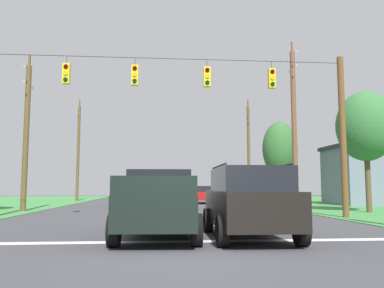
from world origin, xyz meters
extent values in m
plane|color=#3D3D42|center=(0.00, 0.00, 0.00)|extent=(120.00, 120.00, 0.00)
cube|color=white|center=(0.00, 2.05, 0.00)|extent=(14.23, 0.45, 0.01)
cube|color=white|center=(0.00, 8.05, 0.00)|extent=(2.50, 0.15, 0.01)
cube|color=white|center=(0.00, 15.34, 0.00)|extent=(2.50, 0.15, 0.01)
cube|color=white|center=(0.00, 23.18, 0.00)|extent=(2.50, 0.15, 0.01)
cylinder|color=brown|center=(8.22, 9.54, 3.87)|extent=(0.30, 0.30, 7.73)
cylinder|color=black|center=(-0.01, 9.54, 7.43)|extent=(16.47, 0.02, 0.02)
cylinder|color=black|center=(-4.78, 9.54, 7.25)|extent=(0.02, 0.02, 0.36)
cube|color=yellow|center=(-4.78, 9.54, 6.60)|extent=(0.32, 0.24, 0.95)
cylinder|color=#310503|center=(-4.78, 9.40, 6.89)|extent=(0.20, 0.04, 0.20)
cylinder|color=orange|center=(-4.78, 9.40, 6.59)|extent=(0.20, 0.04, 0.20)
cylinder|color=black|center=(-4.78, 9.40, 6.29)|extent=(0.20, 0.04, 0.20)
cylinder|color=black|center=(-1.67, 9.54, 7.25)|extent=(0.02, 0.02, 0.36)
cube|color=yellow|center=(-1.67, 9.54, 6.60)|extent=(0.32, 0.24, 0.95)
cylinder|color=#310503|center=(-1.67, 9.40, 6.89)|extent=(0.20, 0.04, 0.20)
cylinder|color=orange|center=(-1.67, 9.40, 6.59)|extent=(0.20, 0.04, 0.20)
cylinder|color=black|center=(-1.67, 9.40, 6.29)|extent=(0.20, 0.04, 0.20)
cylinder|color=black|center=(1.70, 9.54, 7.25)|extent=(0.02, 0.02, 0.36)
cube|color=yellow|center=(1.70, 9.54, 6.60)|extent=(0.32, 0.24, 0.95)
cylinder|color=#310503|center=(1.70, 9.40, 6.89)|extent=(0.20, 0.04, 0.20)
cylinder|color=orange|center=(1.70, 9.40, 6.59)|extent=(0.20, 0.04, 0.20)
cylinder|color=black|center=(1.70, 9.40, 6.29)|extent=(0.20, 0.04, 0.20)
cylinder|color=black|center=(4.81, 9.54, 7.25)|extent=(0.02, 0.02, 0.36)
cube|color=yellow|center=(4.81, 9.54, 6.60)|extent=(0.32, 0.24, 0.95)
cylinder|color=#310503|center=(4.81, 9.40, 6.89)|extent=(0.20, 0.04, 0.20)
cylinder|color=orange|center=(4.81, 9.40, 6.59)|extent=(0.20, 0.04, 0.20)
cylinder|color=black|center=(4.81, 9.40, 6.29)|extent=(0.20, 0.04, 0.20)
cube|color=black|center=(-0.53, 2.98, 0.82)|extent=(2.26, 5.49, 0.85)
cube|color=black|center=(-0.49, 3.63, 1.60)|extent=(1.94, 1.99, 0.70)
cube|color=black|center=(-1.53, 1.68, 1.48)|extent=(0.22, 2.38, 0.45)
cube|color=black|center=(0.35, 1.58, 1.48)|extent=(0.22, 2.38, 0.45)
cube|color=black|center=(-0.65, 0.33, 1.48)|extent=(1.96, 0.20, 0.45)
cylinder|color=black|center=(-1.43, 4.86, 0.40)|extent=(0.32, 0.81, 0.80)
cylinder|color=black|center=(0.56, 4.76, 0.40)|extent=(0.32, 0.81, 0.80)
cylinder|color=black|center=(-1.61, 1.19, 0.40)|extent=(0.32, 0.81, 0.80)
cylinder|color=black|center=(0.38, 1.10, 0.40)|extent=(0.32, 0.81, 0.80)
cube|color=black|center=(2.00, 2.56, 0.85)|extent=(2.04, 4.84, 0.95)
cube|color=black|center=(2.00, 2.41, 1.66)|extent=(1.86, 3.23, 0.65)
cylinder|color=black|center=(1.15, 2.43, 2.03)|extent=(0.10, 2.72, 0.05)
cylinder|color=black|center=(2.85, 2.40, 2.03)|extent=(0.10, 2.72, 0.05)
cylinder|color=black|center=(1.06, 4.21, 0.38)|extent=(0.27, 0.76, 0.76)
cylinder|color=black|center=(3.01, 4.18, 0.38)|extent=(0.27, 0.76, 0.76)
cylinder|color=black|center=(1.00, 0.95, 0.38)|extent=(0.27, 0.76, 0.76)
cylinder|color=black|center=(2.94, 0.91, 0.38)|extent=(0.27, 0.76, 0.76)
cube|color=silver|center=(-2.88, 20.67, 0.67)|extent=(2.20, 4.45, 0.70)
cube|color=black|center=(-2.88, 20.67, 1.27)|extent=(1.81, 2.24, 0.50)
cylinder|color=black|center=(-3.91, 21.99, 0.32)|extent=(0.28, 0.66, 0.64)
cylinder|color=black|center=(-2.12, 22.16, 0.32)|extent=(0.28, 0.66, 0.64)
cylinder|color=black|center=(-3.64, 19.17, 0.32)|extent=(0.28, 0.66, 0.64)
cylinder|color=black|center=(-1.85, 19.34, 0.32)|extent=(0.28, 0.66, 0.64)
cube|color=maroon|center=(3.56, 26.73, 0.67)|extent=(1.92, 4.35, 0.70)
cube|color=black|center=(3.56, 26.73, 1.27)|extent=(1.68, 2.14, 0.50)
cylinder|color=black|center=(4.42, 25.29, 0.32)|extent=(0.24, 0.65, 0.64)
cylinder|color=black|center=(2.62, 25.34, 0.32)|extent=(0.24, 0.65, 0.64)
cylinder|color=black|center=(4.50, 28.13, 0.32)|extent=(0.24, 0.65, 0.64)
cylinder|color=black|center=(2.70, 28.18, 0.32)|extent=(0.24, 0.65, 0.64)
cylinder|color=brown|center=(8.59, 17.40, 5.34)|extent=(0.34, 0.34, 10.69)
cube|color=brown|center=(8.59, 17.40, 10.29)|extent=(0.12, 0.12, 2.23)
cylinder|color=#B2B7BC|center=(8.59, 18.29, 10.41)|extent=(0.08, 0.08, 0.12)
cylinder|color=#B2B7BC|center=(8.59, 16.51, 10.41)|extent=(0.08, 0.08, 0.12)
cube|color=brown|center=(8.59, 17.40, 9.39)|extent=(0.12, 0.12, 1.92)
cylinder|color=#B2B7BC|center=(8.59, 18.17, 9.51)|extent=(0.08, 0.08, 0.12)
cylinder|color=#B2B7BC|center=(8.59, 16.63, 9.51)|extent=(0.08, 0.08, 0.12)
cylinder|color=brown|center=(9.13, 33.54, 5.04)|extent=(0.30, 0.30, 10.07)
cube|color=brown|center=(9.13, 33.54, 9.67)|extent=(0.12, 0.12, 2.36)
cylinder|color=#B2B7BC|center=(9.13, 34.48, 9.79)|extent=(0.08, 0.08, 0.12)
cylinder|color=#B2B7BC|center=(9.13, 32.60, 9.79)|extent=(0.08, 0.08, 0.12)
cube|color=brown|center=(9.13, 33.54, 8.77)|extent=(0.12, 0.12, 1.97)
cylinder|color=#B2B7BC|center=(9.13, 34.33, 8.89)|extent=(0.08, 0.08, 0.12)
cylinder|color=#B2B7BC|center=(9.13, 32.75, 8.89)|extent=(0.08, 0.08, 0.12)
cylinder|color=brown|center=(-8.49, 15.97, 4.41)|extent=(0.33, 0.33, 8.82)
cube|color=brown|center=(-8.49, 15.97, 8.42)|extent=(0.12, 0.12, 2.18)
cylinder|color=#B2B7BC|center=(-8.49, 16.84, 8.54)|extent=(0.08, 0.08, 0.12)
cylinder|color=#B2B7BC|center=(-8.49, 15.10, 8.54)|extent=(0.08, 0.08, 0.12)
cube|color=brown|center=(-8.49, 15.97, 7.52)|extent=(0.12, 0.12, 1.95)
cylinder|color=#B2B7BC|center=(-8.49, 16.75, 7.64)|extent=(0.08, 0.08, 0.12)
cylinder|color=#B2B7BC|center=(-8.49, 15.19, 7.64)|extent=(0.08, 0.08, 0.12)
cylinder|color=brown|center=(-8.81, 33.62, 4.91)|extent=(0.29, 0.29, 9.83)
cube|color=brown|center=(-8.81, 33.62, 9.43)|extent=(0.12, 0.12, 2.26)
cylinder|color=#B2B7BC|center=(-8.81, 34.52, 9.55)|extent=(0.08, 0.08, 0.12)
cylinder|color=#B2B7BC|center=(-8.81, 32.72, 9.55)|extent=(0.08, 0.08, 0.12)
cylinder|color=brown|center=(10.56, 27.06, 1.76)|extent=(0.37, 0.37, 3.51)
ellipsoid|color=#2F612E|center=(10.56, 27.06, 4.90)|extent=(3.16, 3.16, 5.03)
cylinder|color=brown|center=(11.27, 13.06, 1.90)|extent=(0.31, 0.31, 3.80)
ellipsoid|color=#316A34|center=(11.27, 13.06, 4.90)|extent=(3.29, 3.29, 4.01)
camera|label=1|loc=(-0.57, -8.85, 1.45)|focal=37.75mm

